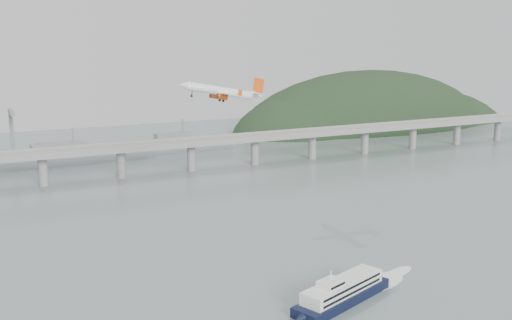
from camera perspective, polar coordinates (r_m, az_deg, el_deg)
ground at (r=246.18m, az=5.74°, el=-10.55°), size 900.00×900.00×0.00m
bridge at (r=417.95m, az=-8.93°, el=1.06°), size 800.00×22.00×23.90m
headland at (r=673.46m, az=11.50°, el=1.70°), size 365.00×155.00×156.00m
ferry at (r=219.91m, az=8.23°, el=-12.32°), size 70.74×31.86×13.88m
airliner at (r=278.56m, az=-3.20°, el=6.53°), size 41.83×38.00×10.98m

